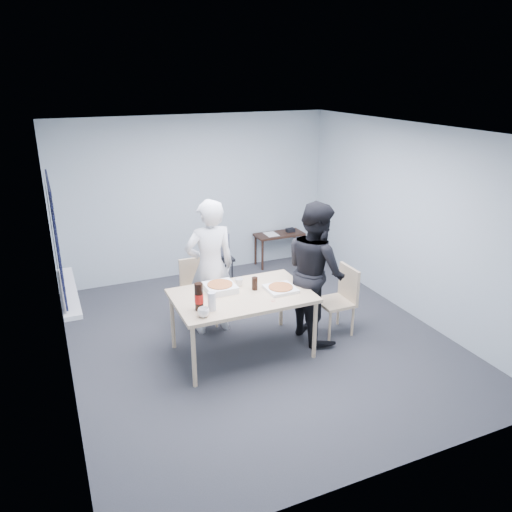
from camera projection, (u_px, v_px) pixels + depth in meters
name	position (u px, v px, depth m)	size (l,w,h in m)	color
room	(58.00, 245.00, 5.39)	(5.00, 5.00, 5.00)	#303136
dining_table	(242.00, 299.00, 5.82)	(1.59, 1.01, 0.77)	beige
chair_far	(197.00, 287.00, 6.65)	(0.42, 0.42, 0.89)	beige
chair_right	(341.00, 295.00, 6.39)	(0.42, 0.42, 0.89)	beige
person_white	(210.00, 267.00, 6.29)	(0.65, 0.42, 1.77)	silver
person_black	(315.00, 271.00, 6.18)	(0.86, 0.47, 1.77)	black
side_table	(279.00, 238.00, 8.69)	(0.85, 0.38, 0.57)	#331C14
stool	(220.00, 264.00, 7.75)	(0.37, 0.37, 0.51)	black
backpack	(220.00, 246.00, 7.64)	(0.27, 0.20, 0.38)	slate
pizza_box_a	(220.00, 287.00, 5.88)	(0.35, 0.35, 0.09)	white
pizza_box_b	(281.00, 288.00, 5.90)	(0.34, 0.34, 0.05)	white
mug_a	(204.00, 312.00, 5.25)	(0.12, 0.12, 0.10)	white
mug_b	(239.00, 282.00, 6.02)	(0.10, 0.10, 0.09)	white
cola_glass	(255.00, 284.00, 5.90)	(0.07, 0.07, 0.16)	black
soda_bottle	(199.00, 297.00, 5.37)	(0.10, 0.10, 0.31)	black
plastic_cups	(212.00, 301.00, 5.38)	(0.09, 0.09, 0.21)	silver
rubber_band	(273.00, 301.00, 5.63)	(0.05, 0.05, 0.00)	red
papers	(271.00, 234.00, 8.61)	(0.20, 0.28, 0.00)	white
black_box	(290.00, 230.00, 8.74)	(0.15, 0.10, 0.06)	black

